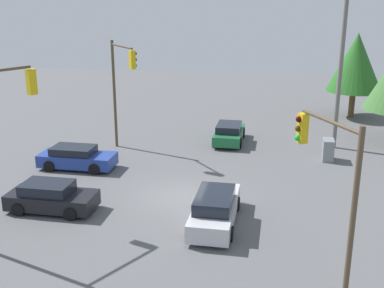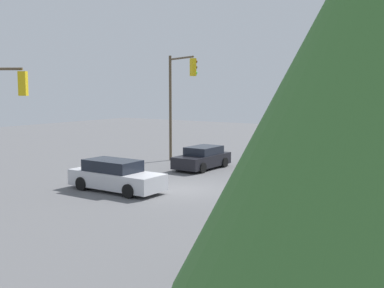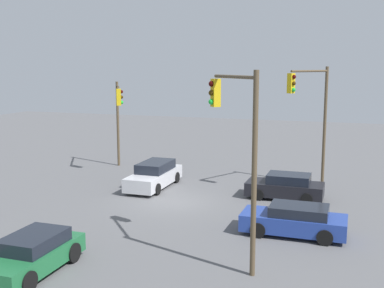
{
  "view_description": "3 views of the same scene",
  "coord_description": "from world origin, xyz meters",
  "px_view_note": "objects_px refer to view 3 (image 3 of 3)",
  "views": [
    {
      "loc": [
        -21.31,
        -4.56,
        9.45
      ],
      "look_at": [
        0.83,
        -0.45,
        2.49
      ],
      "focal_mm": 45.0,
      "sensor_mm": 36.0,
      "label": 1
    },
    {
      "loc": [
        12.99,
        -18.53,
        4.85
      ],
      "look_at": [
        0.54,
        -0.21,
        2.25
      ],
      "focal_mm": 45.0,
      "sensor_mm": 36.0,
      "label": 2
    },
    {
      "loc": [
        22.49,
        8.83,
        6.95
      ],
      "look_at": [
        -0.61,
        0.89,
        2.99
      ],
      "focal_mm": 45.0,
      "sensor_mm": 36.0,
      "label": 3
    }
  ],
  "objects_px": {
    "sedan_dark": "(286,187)",
    "traffic_signal_main": "(118,110)",
    "sedan_silver": "(154,175)",
    "traffic_signal_aux": "(313,107)",
    "traffic_signal_cross": "(238,135)",
    "sedan_green": "(32,254)",
    "sedan_blue": "(295,220)"
  },
  "relations": [
    {
      "from": "sedan_blue",
      "to": "traffic_signal_main",
      "type": "height_order",
      "value": "traffic_signal_main"
    },
    {
      "from": "sedan_silver",
      "to": "traffic_signal_cross",
      "type": "height_order",
      "value": "traffic_signal_cross"
    },
    {
      "from": "sedan_silver",
      "to": "traffic_signal_aux",
      "type": "height_order",
      "value": "traffic_signal_aux"
    },
    {
      "from": "sedan_dark",
      "to": "sedan_silver",
      "type": "bearing_deg",
      "value": 90.1
    },
    {
      "from": "sedan_dark",
      "to": "traffic_signal_cross",
      "type": "xyz_separation_m",
      "value": [
        9.06,
        -0.48,
        3.98
      ]
    },
    {
      "from": "sedan_green",
      "to": "traffic_signal_aux",
      "type": "bearing_deg",
      "value": -118.2
    },
    {
      "from": "sedan_silver",
      "to": "sedan_dark",
      "type": "height_order",
      "value": "sedan_silver"
    },
    {
      "from": "sedan_green",
      "to": "traffic_signal_main",
      "type": "distance_m",
      "value": 16.99
    },
    {
      "from": "traffic_signal_aux",
      "to": "sedan_dark",
      "type": "bearing_deg",
      "value": 6.59
    },
    {
      "from": "sedan_blue",
      "to": "traffic_signal_main",
      "type": "relative_size",
      "value": 0.72
    },
    {
      "from": "traffic_signal_main",
      "to": "traffic_signal_cross",
      "type": "height_order",
      "value": "traffic_signal_cross"
    },
    {
      "from": "sedan_green",
      "to": "traffic_signal_main",
      "type": "bearing_deg",
      "value": -72.77
    },
    {
      "from": "sedan_blue",
      "to": "traffic_signal_cross",
      "type": "distance_m",
      "value": 5.58
    },
    {
      "from": "sedan_silver",
      "to": "traffic_signal_main",
      "type": "xyz_separation_m",
      "value": [
        -3.75,
        -4.2,
        3.32
      ]
    },
    {
      "from": "sedan_dark",
      "to": "traffic_signal_main",
      "type": "distance_m",
      "value": 12.79
    },
    {
      "from": "traffic_signal_cross",
      "to": "sedan_blue",
      "type": "bearing_deg",
      "value": -65.52
    },
    {
      "from": "traffic_signal_main",
      "to": "sedan_green",
      "type": "bearing_deg",
      "value": -12.21
    },
    {
      "from": "sedan_silver",
      "to": "traffic_signal_cross",
      "type": "relative_size",
      "value": 0.7
    },
    {
      "from": "sedan_silver",
      "to": "sedan_dark",
      "type": "bearing_deg",
      "value": -179.9
    },
    {
      "from": "sedan_silver",
      "to": "traffic_signal_cross",
      "type": "xyz_separation_m",
      "value": [
        9.05,
        7.08,
        3.91
      ]
    },
    {
      "from": "traffic_signal_main",
      "to": "sedan_blue",
      "type": "bearing_deg",
      "value": 24.91
    },
    {
      "from": "traffic_signal_main",
      "to": "traffic_signal_aux",
      "type": "xyz_separation_m",
      "value": [
        1.25,
        12.79,
        0.67
      ]
    },
    {
      "from": "sedan_silver",
      "to": "sedan_blue",
      "type": "relative_size",
      "value": 1.12
    },
    {
      "from": "traffic_signal_main",
      "to": "traffic_signal_aux",
      "type": "bearing_deg",
      "value": 54.96
    },
    {
      "from": "sedan_dark",
      "to": "sedan_green",
      "type": "xyz_separation_m",
      "value": [
        12.17,
        -6.82,
        0.0
      ]
    },
    {
      "from": "traffic_signal_main",
      "to": "sedan_dark",
      "type": "bearing_deg",
      "value": 42.94
    },
    {
      "from": "sedan_blue",
      "to": "sedan_dark",
      "type": "distance_m",
      "value": 5.64
    },
    {
      "from": "traffic_signal_cross",
      "to": "traffic_signal_aux",
      "type": "distance_m",
      "value": 11.64
    },
    {
      "from": "sedan_green",
      "to": "sedan_blue",
      "type": "bearing_deg",
      "value": -140.21
    },
    {
      "from": "sedan_green",
      "to": "traffic_signal_cross",
      "type": "bearing_deg",
      "value": -153.94
    },
    {
      "from": "sedan_silver",
      "to": "sedan_green",
      "type": "relative_size",
      "value": 1.18
    },
    {
      "from": "traffic_signal_aux",
      "to": "traffic_signal_cross",
      "type": "bearing_deg",
      "value": 21.72
    }
  ]
}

